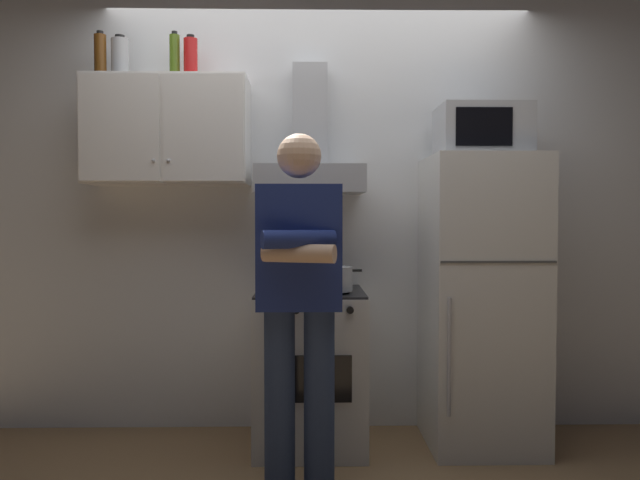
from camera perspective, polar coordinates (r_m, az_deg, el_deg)
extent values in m
plane|color=olive|center=(3.32, 0.00, -20.24)|extent=(7.00, 7.00, 0.00)
cube|color=white|center=(3.68, -0.17, 3.44)|extent=(4.80, 0.10, 2.70)
cube|color=white|center=(3.58, -14.06, 9.85)|extent=(0.90, 0.34, 0.60)
cube|color=white|center=(3.47, -18.40, 10.06)|extent=(0.43, 0.01, 0.58)
cube|color=white|center=(3.36, -10.95, 10.38)|extent=(0.43, 0.01, 0.58)
sphere|color=#B2B2B7|center=(3.39, -15.42, 7.22)|extent=(0.02, 0.02, 0.02)
sphere|color=#B2B2B7|center=(3.37, -14.09, 7.27)|extent=(0.02, 0.02, 0.02)
cube|color=white|center=(3.43, -0.93, -12.05)|extent=(0.60, 0.60, 0.85)
cube|color=black|center=(3.35, -0.93, -4.88)|extent=(0.59, 0.59, 0.01)
cube|color=black|center=(3.13, -0.92, -12.96)|extent=(0.42, 0.01, 0.24)
cylinder|color=black|center=(3.23, -3.25, -4.93)|extent=(0.16, 0.16, 0.01)
cylinder|color=black|center=(3.23, 1.38, -4.92)|extent=(0.16, 0.16, 0.01)
cylinder|color=black|center=(3.47, -3.09, -4.45)|extent=(0.16, 0.16, 0.01)
cylinder|color=black|center=(3.47, 1.22, -4.44)|extent=(0.16, 0.16, 0.01)
cylinder|color=black|center=(3.05, -4.71, -6.62)|extent=(0.04, 0.02, 0.04)
cylinder|color=black|center=(3.05, -2.25, -6.63)|extent=(0.04, 0.02, 0.04)
cylinder|color=black|center=(3.05, 0.40, -6.63)|extent=(0.04, 0.02, 0.04)
cylinder|color=black|center=(3.05, 2.85, -6.61)|extent=(0.04, 0.02, 0.04)
cube|color=#B7BABF|center=(3.41, -0.94, 5.66)|extent=(0.60, 0.44, 0.15)
cube|color=#B7BABF|center=(3.59, -0.95, 11.49)|extent=(0.20, 0.16, 0.60)
cube|color=white|center=(3.49, 14.94, -5.60)|extent=(0.60, 0.60, 1.60)
cube|color=#4C4C4C|center=(3.18, 16.48, -2.01)|extent=(0.59, 0.01, 0.01)
cylinder|color=silver|center=(3.17, 12.07, -10.76)|extent=(0.02, 0.02, 0.60)
cube|color=#B7BABF|center=(3.51, 14.99, 9.83)|extent=(0.48, 0.36, 0.28)
cube|color=black|center=(3.33, 15.20, 10.27)|extent=(0.30, 0.01, 0.20)
cylinder|color=navy|center=(2.85, -3.82, -14.97)|extent=(0.14, 0.14, 0.85)
cylinder|color=navy|center=(2.85, -0.08, -14.98)|extent=(0.14, 0.14, 0.85)
cube|color=navy|center=(2.73, -1.97, -0.68)|extent=(0.38, 0.20, 0.56)
cylinder|color=navy|center=(2.59, -2.02, 0.06)|extent=(0.33, 0.17, 0.08)
cylinder|color=#DBAD89|center=(2.59, -2.02, -1.26)|extent=(0.33, 0.17, 0.08)
sphere|color=#DBAD89|center=(2.74, -1.98, 7.92)|extent=(0.20, 0.20, 0.20)
cylinder|color=#B7BABF|center=(3.22, 1.38, -3.68)|extent=(0.19, 0.19, 0.13)
cylinder|color=black|center=(3.22, -0.76, -2.89)|extent=(0.05, 0.01, 0.01)
cylinder|color=black|center=(3.23, 3.52, -2.87)|extent=(0.05, 0.01, 0.01)
cylinder|color=#B2B5BA|center=(3.71, -18.32, 15.94)|extent=(0.10, 0.10, 0.21)
cylinder|color=black|center=(3.74, -18.34, 17.68)|extent=(0.05, 0.05, 0.02)
cylinder|color=#4C6B19|center=(3.67, -13.53, 16.41)|extent=(0.06, 0.06, 0.25)
cylinder|color=black|center=(3.70, -13.55, 18.41)|extent=(0.03, 0.03, 0.02)
cylinder|color=red|center=(3.64, -12.09, 16.35)|extent=(0.08, 0.08, 0.22)
cylinder|color=black|center=(3.67, -12.10, 18.20)|extent=(0.04, 0.04, 0.02)
cylinder|color=brown|center=(3.72, -19.99, 16.00)|extent=(0.07, 0.07, 0.23)
cylinder|color=black|center=(3.75, -20.01, 17.85)|extent=(0.04, 0.04, 0.02)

